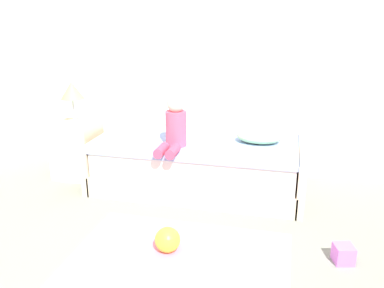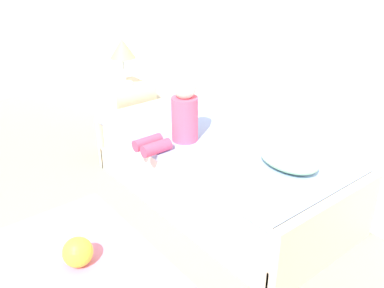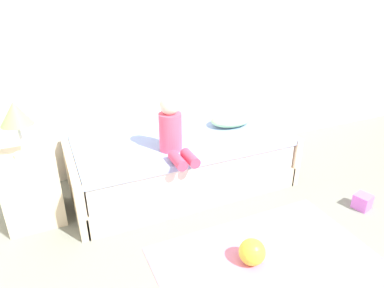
{
  "view_description": "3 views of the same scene",
  "coord_description": "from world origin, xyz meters",
  "px_view_note": "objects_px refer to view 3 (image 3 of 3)",
  "views": [
    {
      "loc": [
        0.77,
        -1.75,
        1.72
      ],
      "look_at": [
        -0.07,
        1.75,
        0.55
      ],
      "focal_mm": 37.57,
      "sensor_mm": 36.0,
      "label": 1
    },
    {
      "loc": [
        2.05,
        0.05,
        1.88
      ],
      "look_at": [
        -0.07,
        1.75,
        0.55
      ],
      "focal_mm": 39.2,
      "sensor_mm": 36.0,
      "label": 2
    },
    {
      "loc": [
        -1.21,
        -0.78,
        1.86
      ],
      "look_at": [
        -0.07,
        1.75,
        0.55
      ],
      "focal_mm": 32.36,
      "sensor_mm": 36.0,
      "label": 3
    }
  ],
  "objects_px": {
    "nightstand": "(32,188)",
    "child_figure": "(172,130)",
    "toy_ball": "(252,252)",
    "bed": "(182,162)",
    "table_lamp": "(16,116)",
    "pillow": "(231,119)",
    "toy_block": "(362,202)"
  },
  "relations": [
    {
      "from": "nightstand",
      "to": "toy_ball",
      "type": "distance_m",
      "value": 1.85
    },
    {
      "from": "child_figure",
      "to": "pillow",
      "type": "relative_size",
      "value": 1.16
    },
    {
      "from": "bed",
      "to": "toy_ball",
      "type": "xyz_separation_m",
      "value": [
        0.04,
        -1.21,
        -0.15
      ]
    },
    {
      "from": "toy_ball",
      "to": "table_lamp",
      "type": "bearing_deg",
      "value": 139.17
    },
    {
      "from": "bed",
      "to": "table_lamp",
      "type": "xyz_separation_m",
      "value": [
        -1.35,
        -0.01,
        0.69
      ]
    },
    {
      "from": "child_figure",
      "to": "table_lamp",
      "type": "bearing_deg",
      "value": 169.39
    },
    {
      "from": "toy_block",
      "to": "pillow",
      "type": "bearing_deg",
      "value": 122.21
    },
    {
      "from": "nightstand",
      "to": "child_figure",
      "type": "distance_m",
      "value": 1.26
    },
    {
      "from": "child_figure",
      "to": "bed",
      "type": "bearing_deg",
      "value": 52.58
    },
    {
      "from": "table_lamp",
      "to": "toy_block",
      "type": "distance_m",
      "value": 3.0
    },
    {
      "from": "table_lamp",
      "to": "child_figure",
      "type": "xyz_separation_m",
      "value": [
        1.18,
        -0.22,
        -0.23
      ]
    },
    {
      "from": "pillow",
      "to": "nightstand",
      "type": "bearing_deg",
      "value": -176.82
    },
    {
      "from": "table_lamp",
      "to": "toy_ball",
      "type": "bearing_deg",
      "value": -40.83
    },
    {
      "from": "bed",
      "to": "pillow",
      "type": "bearing_deg",
      "value": 9.49
    },
    {
      "from": "nightstand",
      "to": "toy_block",
      "type": "distance_m",
      "value": 2.88
    },
    {
      "from": "bed",
      "to": "nightstand",
      "type": "height_order",
      "value": "nightstand"
    },
    {
      "from": "table_lamp",
      "to": "toy_block",
      "type": "height_order",
      "value": "table_lamp"
    },
    {
      "from": "toy_block",
      "to": "bed",
      "type": "bearing_deg",
      "value": 141.58
    },
    {
      "from": "nightstand",
      "to": "toy_block",
      "type": "xyz_separation_m",
      "value": [
        2.67,
        -1.04,
        -0.23
      ]
    },
    {
      "from": "child_figure",
      "to": "toy_ball",
      "type": "height_order",
      "value": "child_figure"
    },
    {
      "from": "nightstand",
      "to": "toy_block",
      "type": "height_order",
      "value": "nightstand"
    },
    {
      "from": "table_lamp",
      "to": "pillow",
      "type": "bearing_deg",
      "value": 3.18
    },
    {
      "from": "nightstand",
      "to": "child_figure",
      "type": "relative_size",
      "value": 1.18
    },
    {
      "from": "table_lamp",
      "to": "toy_ball",
      "type": "relative_size",
      "value": 2.3
    },
    {
      "from": "nightstand",
      "to": "toy_ball",
      "type": "xyz_separation_m",
      "value": [
        1.39,
        -1.2,
        -0.2
      ]
    },
    {
      "from": "nightstand",
      "to": "table_lamp",
      "type": "bearing_deg",
      "value": 90.0
    },
    {
      "from": "bed",
      "to": "child_figure",
      "type": "xyz_separation_m",
      "value": [
        -0.17,
        -0.23,
        0.46
      ]
    },
    {
      "from": "table_lamp",
      "to": "child_figure",
      "type": "distance_m",
      "value": 1.22
    },
    {
      "from": "nightstand",
      "to": "toy_block",
      "type": "bearing_deg",
      "value": -21.27
    },
    {
      "from": "nightstand",
      "to": "table_lamp",
      "type": "relative_size",
      "value": 1.33
    },
    {
      "from": "table_lamp",
      "to": "pillow",
      "type": "xyz_separation_m",
      "value": [
        1.95,
        0.11,
        -0.37
      ]
    },
    {
      "from": "child_figure",
      "to": "pillow",
      "type": "xyz_separation_m",
      "value": [
        0.77,
        0.33,
        -0.14
      ]
    }
  ]
}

